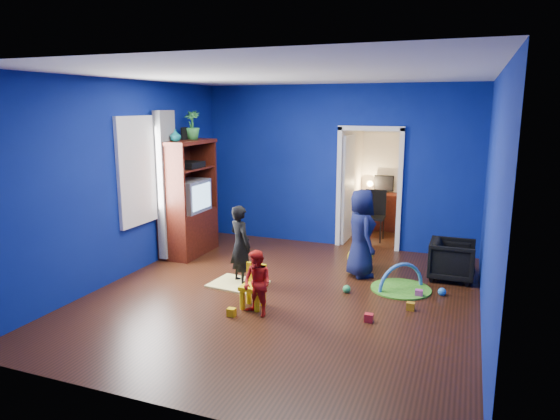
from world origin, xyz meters
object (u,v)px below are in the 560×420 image
at_px(child_black, 240,245).
at_px(child_navy, 361,233).
at_px(play_mat, 401,289).
at_px(vase, 175,135).
at_px(crt_tv, 190,196).
at_px(kid_chair, 253,289).
at_px(toddler_red, 257,284).
at_px(armchair, 452,260).
at_px(tv_armoire, 188,198).
at_px(study_desk, 382,211).
at_px(folding_chair, 373,217).
at_px(hopper_ball, 360,258).

height_order(child_black, child_navy, child_navy).
xyz_separation_m(child_navy, play_mat, (0.67, -0.38, -0.65)).
bearing_deg(child_navy, child_black, 89.67).
relative_size(vase, crt_tv, 0.27).
relative_size(child_navy, kid_chair, 2.65).
xyz_separation_m(toddler_red, play_mat, (1.53, 1.51, -0.40)).
relative_size(armchair, kid_chair, 1.29).
bearing_deg(toddler_red, kid_chair, 149.41).
height_order(child_navy, kid_chair, child_navy).
height_order(tv_armoire, study_desk, tv_armoire).
xyz_separation_m(vase, folding_chair, (2.82, 2.31, -1.59)).
bearing_deg(kid_chair, child_black, 128.73).
bearing_deg(armchair, play_mat, 138.54).
bearing_deg(kid_chair, tv_armoire, 142.03).
bearing_deg(tv_armoire, study_desk, 46.51).
xyz_separation_m(study_desk, folding_chair, (0.00, -0.96, 0.09)).
xyz_separation_m(child_navy, kid_chair, (-1.01, -1.69, -0.41)).
xyz_separation_m(child_black, crt_tv, (-1.44, 1.04, 0.45)).
height_order(child_navy, tv_armoire, tv_armoire).
distance_m(crt_tv, hopper_ball, 3.05).
bearing_deg(child_navy, vase, 62.16).
bearing_deg(toddler_red, play_mat, 67.25).
bearing_deg(armchair, study_desk, 29.02).
bearing_deg(armchair, tv_armoire, 93.35).
height_order(child_black, tv_armoire, tv_armoire).
xyz_separation_m(crt_tv, play_mat, (3.65, -0.49, -1.01)).
height_order(toddler_red, tv_armoire, tv_armoire).
distance_m(crt_tv, play_mat, 3.81).
height_order(child_black, hopper_ball, child_black).
height_order(child_navy, vase, vase).
bearing_deg(folding_chair, study_desk, 90.00).
xyz_separation_m(vase, study_desk, (2.82, 3.27, -1.68)).
bearing_deg(folding_chair, armchair, -50.05).
height_order(toddler_red, crt_tv, crt_tv).
height_order(armchair, kid_chair, armchair).
xyz_separation_m(child_black, hopper_ball, (1.49, 1.18, -0.37)).
distance_m(vase, folding_chair, 3.98).
height_order(child_black, kid_chair, child_black).
relative_size(armchair, crt_tv, 0.92).
bearing_deg(tv_armoire, child_black, -35.10).
height_order(hopper_ball, study_desk, study_desk).
bearing_deg(folding_chair, hopper_ball, -85.43).
bearing_deg(play_mat, hopper_ball, 138.63).
bearing_deg(toddler_red, hopper_ball, 91.79).
bearing_deg(folding_chair, vase, -140.65).
xyz_separation_m(tv_armoire, folding_chair, (2.82, 2.01, -0.52)).
bearing_deg(tv_armoire, crt_tv, 0.00).
relative_size(kid_chair, folding_chair, 0.54).
relative_size(child_black, toddler_red, 1.41).
xyz_separation_m(toddler_red, crt_tv, (-2.12, 2.00, 0.61)).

